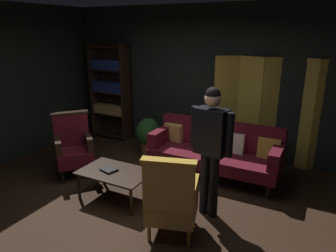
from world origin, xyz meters
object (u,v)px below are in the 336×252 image
object	(u,v)px
folding_screen	(274,110)
potted_plant	(148,135)
velvet_couch	(216,149)
book_black_cloth	(109,170)
bookshelf	(111,90)
standing_figure	(211,141)
coffee_table	(115,174)
armchair_gilt_accent	(171,198)
armchair_wing_left	(73,146)

from	to	relation	value
folding_screen	potted_plant	distance (m)	2.31
velvet_couch	potted_plant	bearing A→B (deg)	174.09
potted_plant	book_black_cloth	distance (m)	1.61
bookshelf	standing_figure	distance (m)	3.58
coffee_table	bookshelf	bearing A→B (deg)	128.30
velvet_couch	armchair_gilt_accent	bearing A→B (deg)	-86.81
armchair_wing_left	book_black_cloth	distance (m)	1.06
velvet_couch	potted_plant	size ratio (longest dim) A/B	2.81
armchair_gilt_accent	potted_plant	bearing A→B (deg)	127.52
standing_figure	potted_plant	size ratio (longest dim) A/B	2.26
folding_screen	bookshelf	world-z (taller)	bookshelf
armchair_gilt_accent	armchair_wing_left	bearing A→B (deg)	161.97
armchair_wing_left	standing_figure	bearing A→B (deg)	-2.01
coffee_table	armchair_gilt_accent	size ratio (longest dim) A/B	0.96
bookshelf	standing_figure	world-z (taller)	bookshelf
folding_screen	armchair_gilt_accent	distance (m)	2.84
coffee_table	potted_plant	bearing A→B (deg)	104.24
armchair_wing_left	book_black_cloth	xyz separation A→B (m)	(1.00, -0.34, -0.06)
coffee_table	potted_plant	xyz separation A→B (m)	(-0.40, 1.56, 0.06)
coffee_table	standing_figure	world-z (taller)	standing_figure
coffee_table	standing_figure	distance (m)	1.50
velvet_couch	folding_screen	bearing A→B (deg)	52.57
coffee_table	armchair_gilt_accent	xyz separation A→B (m)	(1.10, -0.39, 0.12)
velvet_couch	standing_figure	xyz separation A→B (m)	(0.33, -1.17, 0.57)
folding_screen	potted_plant	world-z (taller)	folding_screen
velvet_couch	book_black_cloth	distance (m)	1.80
velvet_couch	armchair_wing_left	size ratio (longest dim) A/B	2.04
bookshelf	coffee_table	bearing A→B (deg)	-51.70
armchair_wing_left	coffee_table	bearing A→B (deg)	-16.55
velvet_couch	coffee_table	size ratio (longest dim) A/B	2.12
folding_screen	armchair_gilt_accent	xyz separation A→B (m)	(-0.61, -2.73, -0.50)
potted_plant	armchair_gilt_accent	bearing A→B (deg)	-52.48
bookshelf	armchair_gilt_accent	distance (m)	3.83
standing_figure	book_black_cloth	xyz separation A→B (m)	(-1.42, -0.26, -0.59)
coffee_table	folding_screen	bearing A→B (deg)	53.87
armchair_gilt_accent	folding_screen	bearing A→B (deg)	77.45
velvet_couch	armchair_wing_left	distance (m)	2.36
velvet_couch	coffee_table	world-z (taller)	velvet_couch
bookshelf	potted_plant	size ratio (longest dim) A/B	2.72
bookshelf	velvet_couch	bearing A→B (deg)	-15.28
coffee_table	armchair_wing_left	size ratio (longest dim) A/B	0.96
book_black_cloth	coffee_table	bearing A→B (deg)	11.10
velvet_couch	standing_figure	size ratio (longest dim) A/B	1.25
armchair_wing_left	potted_plant	xyz separation A→B (m)	(0.70, 1.23, -0.06)
coffee_table	armchair_gilt_accent	bearing A→B (deg)	-19.48
armchair_gilt_accent	bookshelf	bearing A→B (deg)	137.77
armchair_gilt_accent	book_black_cloth	distance (m)	1.25
book_black_cloth	armchair_wing_left	bearing A→B (deg)	161.14
velvet_couch	armchair_gilt_accent	world-z (taller)	armchair_gilt_accent
folding_screen	bookshelf	xyz separation A→B (m)	(-3.41, -0.19, 0.09)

